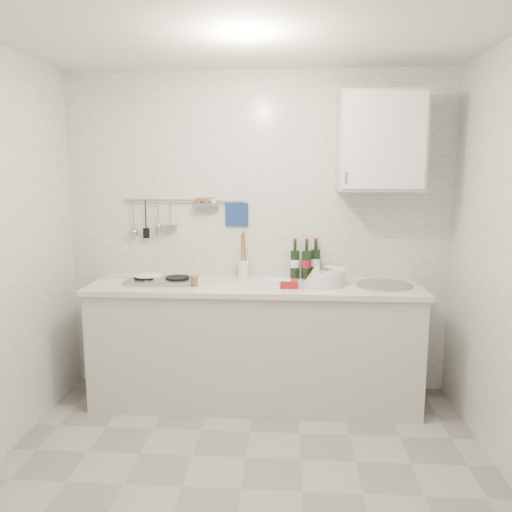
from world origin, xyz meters
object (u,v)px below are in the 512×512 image
(plate_stack_sink, at_px, (326,277))
(utensil_crock, at_px, (243,267))
(plate_stack_hob, at_px, (147,278))
(wine_bottles, at_px, (306,259))
(wall_cabinet, at_px, (380,142))

(plate_stack_sink, distance_m, utensil_crock, 0.67)
(plate_stack_hob, bearing_deg, plate_stack_sink, -1.59)
(plate_stack_hob, distance_m, wine_bottles, 1.22)
(plate_stack_hob, height_order, utensil_crock, utensil_crock)
(plate_stack_hob, relative_size, plate_stack_sink, 0.77)
(plate_stack_sink, relative_size, wine_bottles, 1.01)
(wall_cabinet, xyz_separation_m, wine_bottles, (-0.52, 0.10, -0.87))
(plate_stack_hob, bearing_deg, wine_bottles, 8.94)
(plate_stack_hob, height_order, plate_stack_sink, plate_stack_sink)
(wine_bottles, distance_m, utensil_crock, 0.49)
(wall_cabinet, relative_size, plate_stack_hob, 2.91)
(plate_stack_sink, xyz_separation_m, wine_bottles, (-0.14, 0.23, 0.10))
(wine_bottles, bearing_deg, wall_cabinet, -10.85)
(utensil_crock, bearing_deg, wine_bottles, 1.42)
(plate_stack_hob, xyz_separation_m, wine_bottles, (1.20, 0.19, 0.13))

